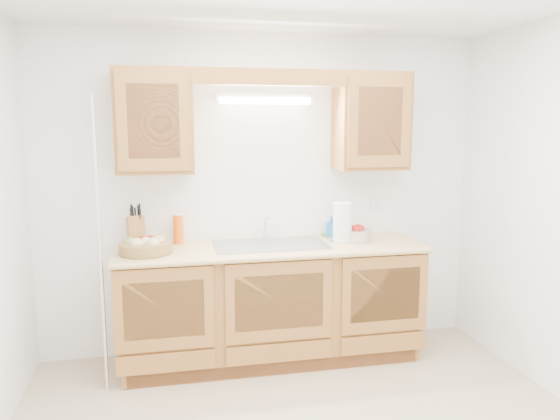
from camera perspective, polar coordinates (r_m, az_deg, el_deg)
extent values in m
cube|color=white|center=(4.35, -1.75, 1.64)|extent=(3.50, 0.02, 2.50)
cube|color=white|center=(1.57, 18.90, -12.28)|extent=(3.50, 0.02, 2.50)
cube|color=#A2652F|center=(4.25, -0.96, -9.78)|extent=(2.20, 0.60, 0.86)
cube|color=#D6B970|center=(4.11, -0.93, -4.03)|extent=(2.30, 0.63, 0.04)
cube|color=#A2652F|center=(4.08, -13.04, 9.02)|extent=(0.55, 0.33, 0.75)
cube|color=#A2652F|center=(4.39, 9.48, 9.11)|extent=(0.55, 0.33, 0.75)
cube|color=#A2652F|center=(4.03, -0.99, 13.73)|extent=(2.20, 0.05, 0.12)
cylinder|color=white|center=(4.22, -1.55, 11.34)|extent=(0.70, 0.05, 0.05)
cube|color=white|center=(4.25, -1.63, 11.72)|extent=(0.76, 0.06, 0.05)
cube|color=#9E9EA3|center=(4.13, -0.99, -3.66)|extent=(0.84, 0.46, 0.01)
cube|color=#9E9EA3|center=(4.11, -3.87, -4.92)|extent=(0.39, 0.40, 0.16)
cube|color=#9E9EA3|center=(4.19, 1.84, -4.64)|extent=(0.39, 0.40, 0.16)
cylinder|color=silver|center=(4.32, -1.50, -2.87)|extent=(0.06, 0.06, 0.04)
cylinder|color=silver|center=(4.30, -1.51, -1.83)|extent=(0.02, 0.02, 0.16)
cylinder|color=silver|center=(4.24, -1.39, -0.76)|extent=(0.02, 0.12, 0.02)
cylinder|color=white|center=(4.33, 0.06, -2.29)|extent=(0.03, 0.03, 0.12)
cylinder|color=silver|center=(3.79, -18.29, -3.75)|extent=(0.03, 0.03, 2.00)
cube|color=white|center=(4.62, 9.93, 0.69)|extent=(0.08, 0.01, 0.12)
cylinder|color=olive|center=(3.99, -13.83, -3.82)|extent=(0.48, 0.48, 0.07)
sphere|color=#D8C67F|center=(3.94, -14.76, -3.50)|extent=(0.09, 0.09, 0.09)
sphere|color=#D8C67F|center=(3.93, -13.11, -3.49)|extent=(0.09, 0.09, 0.09)
sphere|color=tan|center=(4.02, -12.50, -3.21)|extent=(0.09, 0.09, 0.09)
sphere|color=#AF1414|center=(4.04, -14.11, -3.21)|extent=(0.08, 0.08, 0.08)
sphere|color=#72A53F|center=(4.01, -15.30, -3.34)|extent=(0.08, 0.08, 0.08)
sphere|color=#D8C67F|center=(3.97, -13.85, -3.39)|extent=(0.09, 0.09, 0.09)
sphere|color=#AF1414|center=(4.07, -13.37, -3.11)|extent=(0.08, 0.08, 0.08)
cube|color=#A2652F|center=(4.20, -14.80, -2.21)|extent=(0.15, 0.21, 0.25)
cylinder|color=black|center=(4.15, -15.31, -0.46)|extent=(0.02, 0.04, 0.09)
cylinder|color=black|center=(4.15, -14.89, -0.39)|extent=(0.02, 0.04, 0.09)
cylinder|color=black|center=(4.15, -14.46, -0.32)|extent=(0.02, 0.04, 0.09)
cylinder|color=black|center=(4.19, -15.15, -0.20)|extent=(0.02, 0.04, 0.09)
cylinder|color=black|center=(4.19, -14.58, -0.13)|extent=(0.02, 0.04, 0.09)
cylinder|color=black|center=(4.22, -15.27, -0.03)|extent=(0.02, 0.04, 0.09)
cylinder|color=black|center=(4.22, -14.43, 0.05)|extent=(0.02, 0.04, 0.09)
cylinder|color=#F0560D|center=(4.24, -10.58, -1.97)|extent=(0.08, 0.08, 0.22)
cylinder|color=white|center=(4.22, -10.63, -0.42)|extent=(0.08, 0.08, 0.01)
imported|color=#246BB4|center=(4.43, 5.37, -1.72)|extent=(0.10, 0.10, 0.17)
cube|color=#CC333F|center=(4.48, 5.23, -2.70)|extent=(0.13, 0.10, 0.01)
cube|color=green|center=(4.48, 5.23, -2.56)|extent=(0.13, 0.10, 0.02)
cylinder|color=silver|center=(4.26, 6.50, -3.28)|extent=(0.18, 0.18, 0.01)
cylinder|color=silver|center=(4.23, 6.54, -1.01)|extent=(0.02, 0.02, 0.35)
cylinder|color=white|center=(4.23, 6.54, -1.23)|extent=(0.16, 0.16, 0.30)
sphere|color=silver|center=(4.20, 6.58, 1.36)|extent=(0.02, 0.02, 0.02)
cylinder|color=silver|center=(4.32, 7.84, -2.57)|extent=(0.26, 0.26, 0.10)
sphere|color=#AF1414|center=(4.30, 7.50, -1.97)|extent=(0.07, 0.07, 0.07)
sphere|color=#AF1414|center=(4.33, 8.13, -1.89)|extent=(0.07, 0.07, 0.07)
sphere|color=#AF1414|center=(4.28, 7.99, -2.02)|extent=(0.07, 0.07, 0.07)
sphere|color=#AF1414|center=(4.30, 8.42, -1.97)|extent=(0.07, 0.07, 0.07)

